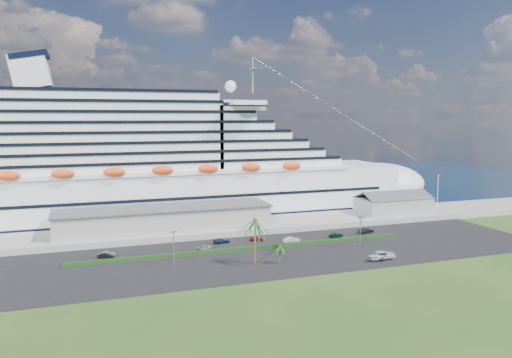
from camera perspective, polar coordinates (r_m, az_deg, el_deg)
name	(u,v)px	position (r m, az deg, el deg)	size (l,w,h in m)	color
ground	(302,265)	(116.52, 5.27, -9.78)	(420.00, 420.00, 0.00)	#274A18
asphalt_lot	(284,253)	(126.18, 3.18, -8.40)	(140.00, 38.00, 0.12)	black
wharf	(247,225)	(152.37, -1.00, -5.33)	(240.00, 20.00, 1.80)	gray
water	(188,188)	(238.33, -7.81, -1.05)	(420.00, 160.00, 0.02)	#0A1C30
cruise_ship	(163,169)	(168.03, -10.60, 1.18)	(191.00, 38.00, 54.00)	silver
terminal_building	(165,218)	(145.80, -10.40, -4.37)	(61.00, 15.00, 6.30)	gray
port_shed	(393,204)	(174.77, 15.42, -2.80)	(24.00, 12.31, 7.37)	gray
flagpole	(438,190)	(184.97, 20.07, -1.22)	(1.08, 0.16, 12.00)	silver
hedge	(247,248)	(127.88, -1.03, -7.94)	(88.00, 1.10, 0.90)	black
lamp_post_left	(174,244)	(114.47, -9.39, -7.38)	(1.60, 0.35, 8.27)	gray
lamp_post_right	(360,229)	(131.11, 11.84, -5.56)	(1.60, 0.35, 8.27)	gray
palm_tall	(255,225)	(114.15, -0.11, -5.33)	(8.82, 8.82, 11.13)	#47301E
palm_short	(280,249)	(116.00, 2.73, -7.95)	(3.53, 3.53, 4.56)	#47301E
parked_car_0	(107,254)	(127.30, -16.66, -8.20)	(1.67, 4.14, 1.41)	#B3B4B5
parked_car_1	(106,255)	(126.18, -16.75, -8.37)	(1.35, 3.86, 1.27)	black
parked_car_2	(206,248)	(128.68, -5.77, -7.80)	(2.03, 4.39, 1.22)	#9FA1A7
parked_car_3	(221,241)	(134.92, -3.98, -7.05)	(1.86, 4.58, 1.33)	#122040
parked_car_4	(256,239)	(137.06, 0.04, -6.82)	(1.50, 3.74, 1.27)	maroon
parked_car_5	(292,240)	(135.35, 4.12, -6.96)	(1.62, 4.66, 1.53)	silver
parked_car_6	(336,235)	(142.88, 9.17, -6.34)	(2.07, 4.48, 1.25)	#0D351A
parked_car_7	(366,230)	(149.60, 12.46, -5.75)	(2.12, 5.21, 1.51)	black
pickup_truck	(383,255)	(123.76, 14.32, -8.41)	(5.55, 2.77, 1.86)	black
boat_trailer	(379,256)	(122.18, 13.85, -8.57)	(5.72, 3.84, 1.62)	gray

